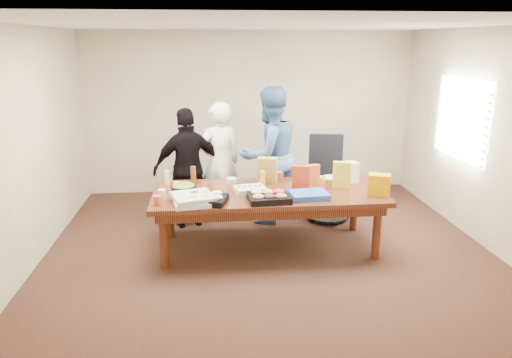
{
  "coord_description": "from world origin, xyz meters",
  "views": [
    {
      "loc": [
        -0.7,
        -5.52,
        2.52
      ],
      "look_at": [
        -0.14,
        0.1,
        0.88
      ],
      "focal_mm": 33.36,
      "sensor_mm": 36.0,
      "label": 1
    }
  ],
  "objects": [
    {
      "name": "clear_cup_b",
      "position": [
        -1.11,
        0.09,
        0.81
      ],
      "size": [
        0.1,
        0.1,
        0.12
      ],
      "primitive_type": "cylinder",
      "rotation": [
        0.0,
        0.0,
        0.17
      ],
      "color": "white",
      "rests_on": "conference_table"
    },
    {
      "name": "grocery_bag_yellow",
      "position": [
        1.3,
        -0.29,
        0.88
      ],
      "size": [
        0.3,
        0.26,
        0.26
      ],
      "primitive_type": "cube",
      "rotation": [
        0.0,
        0.0,
        -0.37
      ],
      "color": "#F4A100",
      "rests_on": "conference_table"
    },
    {
      "name": "dressing_bottle",
      "position": [
        -0.92,
        0.47,
        0.86
      ],
      "size": [
        0.08,
        0.08,
        0.21
      ],
      "primitive_type": "cylinder",
      "rotation": [
        0.0,
        0.0,
        -0.26
      ],
      "color": "brown",
      "rests_on": "conference_table"
    },
    {
      "name": "window_blinds",
      "position": [
        2.68,
        0.6,
        1.5
      ],
      "size": [
        0.04,
        1.36,
        1.0
      ],
      "primitive_type": "cube",
      "color": "beige",
      "rests_on": "wall_right"
    },
    {
      "name": "mayo_jar",
      "position": [
        -0.01,
        0.38,
        0.82
      ],
      "size": [
        0.11,
        0.11,
        0.14
      ],
      "primitive_type": "cylinder",
      "rotation": [
        0.0,
        0.0,
        0.22
      ],
      "color": "white",
      "rests_on": "conference_table"
    },
    {
      "name": "person_right",
      "position": [
        0.14,
        0.97,
        0.97
      ],
      "size": [
        1.17,
        1.08,
        1.93
      ],
      "primitive_type": "imported",
      "rotation": [
        0.0,
        0.0,
        3.62
      ],
      "color": "#426A97",
      "rests_on": "floor"
    },
    {
      "name": "chip_bag_yellow",
      "position": [
        0.93,
        0.06,
        0.92
      ],
      "size": [
        0.24,
        0.14,
        0.33
      ],
      "primitive_type": "cube",
      "rotation": [
        0.0,
        0.0,
        -0.27
      ],
      "color": "yellow",
      "rests_on": "conference_table"
    },
    {
      "name": "wall_right",
      "position": [
        2.75,
        0.0,
        1.35
      ],
      "size": [
        0.04,
        5.0,
        2.7
      ],
      "primitive_type": "cube",
      "color": "beige",
      "rests_on": "floor"
    },
    {
      "name": "kraft_bag",
      "position": [
        0.04,
        0.38,
        0.91
      ],
      "size": [
        0.28,
        0.21,
        0.33
      ],
      "primitive_type": "cube",
      "rotation": [
        0.0,
        0.0,
        -0.3
      ],
      "color": "olive",
      "rests_on": "conference_table"
    },
    {
      "name": "grocery_bag_white",
      "position": [
        1.08,
        0.28,
        0.88
      ],
      "size": [
        0.29,
        0.25,
        0.27
      ],
      "primitive_type": "cube",
      "rotation": [
        0.0,
        0.0,
        0.34
      ],
      "color": "white",
      "rests_on": "conference_table"
    },
    {
      "name": "plate_a",
      "position": [
        0.6,
        0.44,
        0.76
      ],
      "size": [
        0.35,
        0.35,
        0.02
      ],
      "primitive_type": "cylinder",
      "rotation": [
        0.0,
        0.0,
        0.34
      ],
      "color": "silver",
      "rests_on": "conference_table"
    },
    {
      "name": "chip_bag_blue",
      "position": [
        0.45,
        -0.3,
        0.78
      ],
      "size": [
        0.46,
        0.36,
        0.07
      ],
      "primitive_type": "cube",
      "rotation": [
        0.0,
        0.0,
        0.09
      ],
      "color": "blue",
      "rests_on": "conference_table"
    },
    {
      "name": "person_left",
      "position": [
        -1.0,
        0.88,
        0.83
      ],
      "size": [
        1.05,
        0.66,
        1.67
      ],
      "primitive_type": "imported",
      "rotation": [
        0.0,
        0.0,
        3.42
      ],
      "color": "black",
      "rests_on": "floor"
    },
    {
      "name": "mustard_bottle",
      "position": [
        -0.04,
        0.26,
        0.84
      ],
      "size": [
        0.07,
        0.07,
        0.18
      ],
      "primitive_type": "cylinder",
      "rotation": [
        0.0,
        0.0,
        0.14
      ],
      "color": "yellow",
      "rests_on": "conference_table"
    },
    {
      "name": "dip_bowl_a",
      "position": [
        0.05,
        0.39,
        0.78
      ],
      "size": [
        0.17,
        0.17,
        0.06
      ],
      "primitive_type": "cylinder",
      "rotation": [
        0.0,
        0.0,
        -0.13
      ],
      "color": "beige",
      "rests_on": "conference_table"
    },
    {
      "name": "chip_bag_orange",
      "position": [
        0.62,
        0.26,
        0.88
      ],
      "size": [
        0.17,
        0.09,
        0.25
      ],
      "primitive_type": "cube",
      "rotation": [
        0.0,
        0.0,
        0.11
      ],
      "color": "orange",
      "rests_on": "conference_table"
    },
    {
      "name": "fruit_tray",
      "position": [
        -0.04,
        -0.38,
        0.79
      ],
      "size": [
        0.5,
        0.41,
        0.07
      ],
      "primitive_type": "cube",
      "rotation": [
        0.0,
        0.0,
        0.08
      ],
      "color": "black",
      "rests_on": "conference_table"
    },
    {
      "name": "banana_bunch",
      "position": [
        0.66,
        0.31,
        0.79
      ],
      "size": [
        0.28,
        0.23,
        0.08
      ],
      "primitive_type": "cube",
      "rotation": [
        0.0,
        0.0,
        -0.45
      ],
      "color": "gold",
      "rests_on": "conference_table"
    },
    {
      "name": "floor",
      "position": [
        0.0,
        0.0,
        -0.01
      ],
      "size": [
        5.5,
        5.0,
        0.02
      ],
      "primitive_type": "cube",
      "color": "#47301E",
      "rests_on": "ground"
    },
    {
      "name": "pizza_box_lower",
      "position": [
        -0.9,
        -0.38,
        0.78
      ],
      "size": [
        0.51,
        0.51,
        0.05
      ],
      "primitive_type": "cube",
      "rotation": [
        0.0,
        0.0,
        0.17
      ],
      "color": "white",
      "rests_on": "conference_table"
    },
    {
      "name": "office_chair",
      "position": [
        0.99,
        0.9,
        0.59
      ],
      "size": [
        0.69,
        0.69,
        1.17
      ],
      "primitive_type": "cube",
      "rotation": [
        0.0,
        0.0,
        -0.17
      ],
      "color": "black",
      "rests_on": "floor"
    },
    {
      "name": "ceiling",
      "position": [
        0.0,
        0.0,
        2.71
      ],
      "size": [
        5.5,
        5.0,
        0.02
      ],
      "primitive_type": "cube",
      "color": "white",
      "rests_on": "wall_back"
    },
    {
      "name": "red_cup",
      "position": [
        -1.3,
        -0.4,
        0.81
      ],
      "size": [
        0.08,
        0.08,
        0.11
      ],
      "primitive_type": "cylinder",
      "rotation": [
        0.0,
        0.0,
        0.02
      ],
      "color": "#C74B26",
      "rests_on": "conference_table"
    },
    {
      "name": "clear_cup_a",
      "position": [
        -1.27,
        -0.19,
        0.81
      ],
      "size": [
        0.1,
        0.1,
        0.12
      ],
      "primitive_type": "cylinder",
      "rotation": [
        0.0,
        0.0,
        -0.26
      ],
      "color": "white",
      "rests_on": "conference_table"
    },
    {
      "name": "bread_loaf",
      "position": [
        0.11,
        0.43,
        0.81
      ],
      "size": [
        0.3,
        0.15,
        0.12
      ],
      "primitive_type": "cube",
      "rotation": [
        0.0,
        0.0,
        0.09
      ],
      "color": "brown",
      "rests_on": "conference_table"
    },
    {
      "name": "ranch_bottle",
      "position": [
        -1.26,
        0.42,
        0.84
      ],
      "size": [
        0.07,
        0.07,
        0.18
      ],
      "primitive_type": "cylinder",
      "rotation": [
        0.0,
        0.0,
        0.07
      ],
      "color": "silver",
      "rests_on": "conference_table"
    },
    {
      "name": "wall_front",
      "position": [
        0.0,
        -2.5,
        1.35
      ],
      "size": [
        5.5,
        0.04,
        2.7
      ],
      "primitive_type": "cube",
      "color": "beige",
      "rests_on": "floor"
    },
    {
      "name": "chip_bag_red",
      "position": [
        0.41,
        0.02,
        0.9
      ],
      "size": [
        0.23,
        0.14,
        0.31
      ],
      "primitive_type": "cube",
      "rotation": [
        0.0,
        0.0,
        -0.25
      ],
      "color": "red",
      "rests_on": "conference_table"
    },
    {
      "name": "dip_bowl_b",
      "position": [
        -0.43,
        0.42,
        0.78
      ],
      "size": [
        0.18,
        0.18,
        0.06
      ],
      "primitive_type": "cylinder",
      "rotation": [
        0.0,
        0.0,
        0.26
      ],
      "color": "beige",
      "rests_on": "conference_table"
    },
    {
      "name": "conference_table",
      "position": [
        0.0,
        0.0,
        0.38
      ],
      "size": [
        2.8,
        1.2,
        0.75
      ],
      "primitive_type": "cube",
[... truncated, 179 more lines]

